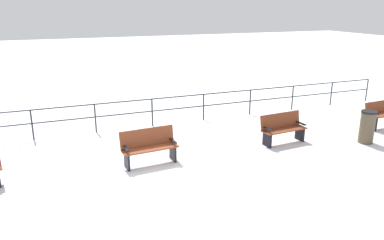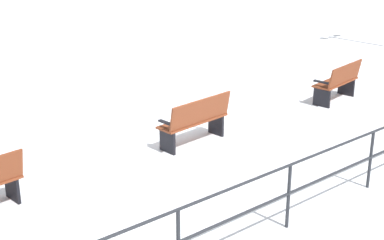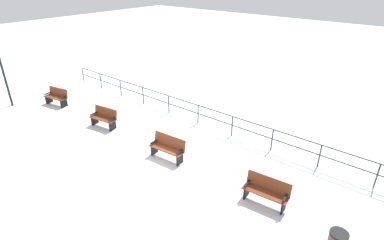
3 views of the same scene
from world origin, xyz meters
name	(u,v)px [view 3 (image 3 of 3)]	position (x,y,z in m)	size (l,w,h in m)	color
ground_plane	(167,159)	(0.00, 0.00, 0.00)	(80.00, 80.00, 0.00)	white
bench_nearest	(57,97)	(-0.13, -8.44, 0.47)	(0.78, 1.46, 0.92)	brown
bench_second	(104,117)	(-0.16, -4.22, 0.47)	(0.72, 1.42, 0.92)	brown
bench_third	(168,147)	(-0.07, -0.01, 0.49)	(0.61, 1.52, 0.94)	brown
bench_fourth	(266,191)	(-0.14, 4.21, 0.47)	(0.61, 1.49, 0.90)	brown
waterfront_railing	(215,116)	(-3.22, 0.00, 0.66)	(0.05, 21.31, 0.98)	#26282D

